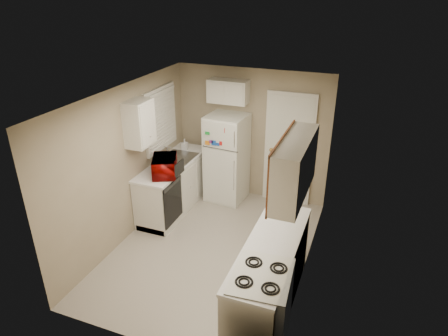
% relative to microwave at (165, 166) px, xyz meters
% --- Properties ---
extents(floor, '(3.80, 3.80, 0.00)m').
position_rel_microwave_xyz_m(floor, '(0.98, -0.42, -1.05)').
color(floor, beige).
rests_on(floor, ground).
extents(ceiling, '(3.80, 3.80, 0.00)m').
position_rel_microwave_xyz_m(ceiling, '(0.98, -0.42, 1.35)').
color(ceiling, white).
rests_on(ceiling, floor).
extents(wall_left, '(3.80, 3.80, 0.00)m').
position_rel_microwave_xyz_m(wall_left, '(-0.42, -0.42, 0.15)').
color(wall_left, tan).
rests_on(wall_left, floor).
extents(wall_right, '(3.80, 3.80, 0.00)m').
position_rel_microwave_xyz_m(wall_right, '(2.38, -0.42, 0.15)').
color(wall_right, tan).
rests_on(wall_right, floor).
extents(wall_back, '(2.80, 2.80, 0.00)m').
position_rel_microwave_xyz_m(wall_back, '(0.98, 1.48, 0.15)').
color(wall_back, tan).
rests_on(wall_back, floor).
extents(wall_front, '(2.80, 2.80, 0.00)m').
position_rel_microwave_xyz_m(wall_front, '(0.98, -2.32, 0.15)').
color(wall_front, tan).
rests_on(wall_front, floor).
extents(left_counter, '(0.60, 1.80, 0.90)m').
position_rel_microwave_xyz_m(left_counter, '(-0.12, 0.48, -0.60)').
color(left_counter, silver).
rests_on(left_counter, floor).
extents(dishwasher, '(0.03, 0.58, 0.72)m').
position_rel_microwave_xyz_m(dishwasher, '(0.17, -0.12, -0.56)').
color(dishwasher, black).
rests_on(dishwasher, floor).
extents(sink, '(0.54, 0.74, 0.16)m').
position_rel_microwave_xyz_m(sink, '(-0.12, 0.63, -0.19)').
color(sink, gray).
rests_on(sink, left_counter).
extents(microwave, '(0.62, 0.50, 0.36)m').
position_rel_microwave_xyz_m(microwave, '(0.00, 0.00, 0.00)').
color(microwave, '#7B0402').
rests_on(microwave, left_counter).
extents(soap_bottle, '(0.10, 0.10, 0.21)m').
position_rel_microwave_xyz_m(soap_bottle, '(-0.17, 1.05, -0.05)').
color(soap_bottle, white).
rests_on(soap_bottle, left_counter).
extents(window_blinds, '(0.10, 0.98, 1.08)m').
position_rel_microwave_xyz_m(window_blinds, '(-0.38, 0.63, 0.55)').
color(window_blinds, silver).
rests_on(window_blinds, wall_left).
extents(upper_cabinet_left, '(0.30, 0.45, 0.70)m').
position_rel_microwave_xyz_m(upper_cabinet_left, '(-0.27, -0.20, 0.75)').
color(upper_cabinet_left, silver).
rests_on(upper_cabinet_left, wall_left).
extents(refrigerator, '(0.72, 0.70, 1.62)m').
position_rel_microwave_xyz_m(refrigerator, '(0.62, 1.16, -0.24)').
color(refrigerator, white).
rests_on(refrigerator, floor).
extents(cabinet_over_fridge, '(0.70, 0.30, 0.40)m').
position_rel_microwave_xyz_m(cabinet_over_fridge, '(0.58, 1.33, 0.95)').
color(cabinet_over_fridge, silver).
rests_on(cabinet_over_fridge, wall_back).
extents(interior_door, '(0.86, 0.06, 2.08)m').
position_rel_microwave_xyz_m(interior_door, '(1.68, 1.44, -0.03)').
color(interior_door, white).
rests_on(interior_door, floor).
extents(right_counter, '(0.60, 2.00, 0.90)m').
position_rel_microwave_xyz_m(right_counter, '(2.08, -1.22, -0.60)').
color(right_counter, silver).
rests_on(right_counter, floor).
extents(stove, '(0.67, 0.81, 0.92)m').
position_rel_microwave_xyz_m(stove, '(2.13, -1.80, -0.59)').
color(stove, white).
rests_on(stove, floor).
extents(upper_cabinet_right, '(0.30, 1.20, 0.70)m').
position_rel_microwave_xyz_m(upper_cabinet_right, '(2.23, -0.92, 0.75)').
color(upper_cabinet_right, silver).
rests_on(upper_cabinet_right, wall_right).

